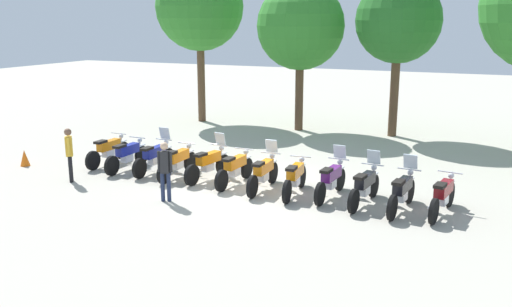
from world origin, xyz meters
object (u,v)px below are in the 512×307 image
at_px(motorcycle_8, 331,179).
at_px(tree_2, 398,21).
at_px(motorcycle_7, 295,177).
at_px(motorcycle_9, 365,186).
at_px(motorcycle_1, 127,155).
at_px(traffic_cone, 25,158).
at_px(motorcycle_6, 263,172).
at_px(person_1, 69,151).
at_px(tree_1, 300,26).
at_px(motorcycle_4, 208,163).
at_px(tree_0, 200,7).
at_px(motorcycle_2, 155,157).
at_px(motorcycle_11, 443,195).
at_px(motorcycle_0, 109,150).
at_px(motorcycle_5, 235,168).
at_px(person_0, 165,167).
at_px(motorcycle_10, 402,191).
at_px(motorcycle_3, 178,161).

xyz_separation_m(motorcycle_8, tree_2, (0.01, 9.12, 4.22)).
distance_m(motorcycle_7, motorcycle_9, 1.98).
height_order(motorcycle_1, traffic_cone, motorcycle_1).
height_order(motorcycle_6, traffic_cone, motorcycle_6).
relative_size(motorcycle_7, motorcycle_8, 1.00).
distance_m(motorcycle_7, traffic_cone, 9.40).
distance_m(person_1, tree_1, 11.64).
distance_m(motorcycle_9, person_1, 8.76).
bearing_deg(motorcycle_4, tree_0, 39.22).
height_order(motorcycle_2, motorcycle_8, same).
bearing_deg(motorcycle_11, motorcycle_4, 95.21).
bearing_deg(tree_2, motorcycle_0, -132.21).
bearing_deg(motorcycle_4, tree_1, 9.61).
relative_size(motorcycle_4, motorcycle_5, 0.99).
relative_size(motorcycle_8, motorcycle_11, 1.01).
bearing_deg(motorcycle_0, motorcycle_5, -93.39).
height_order(motorcycle_7, tree_0, tree_0).
relative_size(motorcycle_1, motorcycle_4, 1.01).
height_order(motorcycle_5, tree_1, tree_1).
height_order(person_0, tree_2, tree_2).
relative_size(person_0, person_1, 1.00).
bearing_deg(person_0, motorcycle_2, -159.43).
bearing_deg(motorcycle_6, motorcycle_11, -92.16).
bearing_deg(motorcycle_8, person_1, 106.92).
bearing_deg(motorcycle_6, tree_0, 37.14).
height_order(motorcycle_0, person_1, person_1).
relative_size(motorcycle_0, motorcycle_10, 1.00).
bearing_deg(person_1, tree_2, -163.91).
bearing_deg(motorcycle_2, motorcycle_6, -93.80).
distance_m(person_0, traffic_cone, 6.55).
bearing_deg(motorcycle_11, tree_2, 26.23).
bearing_deg(tree_1, motorcycle_6, -76.83).
distance_m(motorcycle_2, motorcycle_8, 5.92).
bearing_deg(traffic_cone, motorcycle_7, 4.28).
bearing_deg(motorcycle_4, motorcycle_2, 98.19).
relative_size(motorcycle_3, traffic_cone, 3.98).
xyz_separation_m(motorcycle_5, tree_0, (-6.12, 8.93, 4.86)).
distance_m(motorcycle_6, motorcycle_10, 3.96).
height_order(person_0, traffic_cone, person_0).
xyz_separation_m(motorcycle_0, motorcycle_8, (7.89, -0.41, 0.01)).
bearing_deg(motorcycle_3, motorcycle_7, -93.22).
distance_m(motorcycle_7, person_0, 3.60).
height_order(motorcycle_3, tree_1, tree_1).
xyz_separation_m(motorcycle_0, motorcycle_6, (5.92, -0.52, 0.01)).
xyz_separation_m(motorcycle_3, motorcycle_6, (2.96, -0.14, 0.01)).
bearing_deg(tree_2, person_0, -109.48).
xyz_separation_m(tree_2, traffic_cone, (-10.37, -10.00, -4.46)).
bearing_deg(motorcycle_1, motorcycle_5, -90.41).
bearing_deg(motorcycle_1, person_0, -126.82).
height_order(motorcycle_9, tree_0, tree_0).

